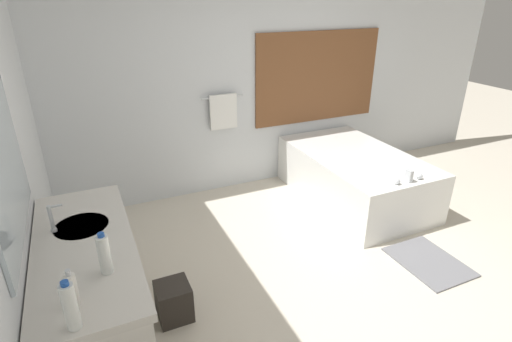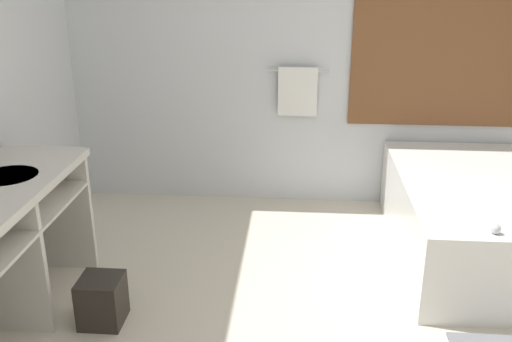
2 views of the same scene
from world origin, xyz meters
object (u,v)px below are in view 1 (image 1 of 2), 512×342
(bathtub, at_px, (355,174))
(waste_bin, at_px, (174,301))
(water_bottle_1, at_px, (70,306))
(soap_dispenser, at_px, (72,289))
(water_bottle_2, at_px, (104,254))

(bathtub, xyz_separation_m, waste_bin, (-2.37, -1.00, -0.17))
(water_bottle_1, height_order, soap_dispenser, water_bottle_1)
(water_bottle_1, xyz_separation_m, soap_dispenser, (0.00, 0.16, -0.03))
(soap_dispenser, xyz_separation_m, waste_bin, (0.57, 0.62, -0.81))
(water_bottle_2, relative_size, waste_bin, 0.85)
(bathtub, xyz_separation_m, soap_dispenser, (-2.94, -1.62, 0.64))
(bathtub, bearing_deg, water_bottle_2, -152.52)
(water_bottle_2, xyz_separation_m, waste_bin, (0.40, 0.45, -0.84))
(water_bottle_1, relative_size, water_bottle_2, 1.04)
(waste_bin, bearing_deg, bathtub, 22.81)
(bathtub, distance_m, water_bottle_1, 3.51)
(water_bottle_1, distance_m, soap_dispenser, 0.17)
(soap_dispenser, bearing_deg, waste_bin, 47.53)
(soap_dispenser, relative_size, waste_bin, 0.67)
(bathtub, xyz_separation_m, water_bottle_2, (-2.77, -1.44, 0.67))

